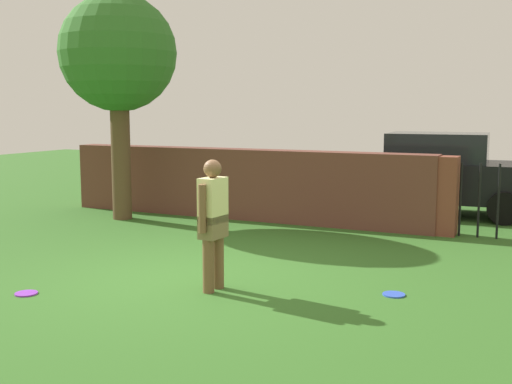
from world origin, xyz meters
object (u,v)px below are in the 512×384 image
(tree, at_px, (118,56))
(car, at_px, (437,174))
(frisbee_purple, at_px, (26,293))
(person, at_px, (213,219))
(frisbee_blue, at_px, (394,294))

(tree, distance_m, car, 7.01)
(frisbee_purple, bearing_deg, person, 29.23)
(person, bearing_deg, frisbee_blue, 114.39)
(person, distance_m, car, 7.17)
(person, bearing_deg, car, 172.51)
(car, relative_size, frisbee_blue, 15.87)
(person, bearing_deg, tree, -126.62)
(car, bearing_deg, frisbee_purple, -116.58)
(person, height_order, frisbee_purple, person)
(tree, xyz_separation_m, car, (5.69, 3.32, -2.40))
(tree, distance_m, person, 6.02)
(tree, bearing_deg, car, 30.23)
(tree, bearing_deg, frisbee_blue, -25.44)
(frisbee_blue, bearing_deg, frisbee_purple, -155.63)
(tree, relative_size, person, 2.76)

